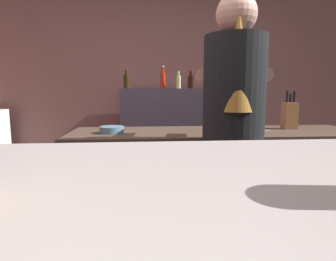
# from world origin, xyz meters

# --- Properties ---
(wall_back) EXTENTS (5.20, 0.10, 2.70)m
(wall_back) POSITION_xyz_m (0.00, 2.20, 1.35)
(wall_back) COLOR brown
(wall_back) RESTS_ON ground
(prep_counter) EXTENTS (2.10, 0.60, 0.91)m
(prep_counter) POSITION_xyz_m (0.35, 0.60, 0.46)
(prep_counter) COLOR #48362B
(prep_counter) RESTS_ON ground
(back_shelf) EXTENTS (0.99, 0.36, 1.23)m
(back_shelf) POSITION_xyz_m (0.05, 1.92, 0.61)
(back_shelf) COLOR #3D3441
(back_shelf) RESTS_ON ground
(bartender) EXTENTS (0.47, 0.54, 1.72)m
(bartender) POSITION_xyz_m (0.32, 0.15, 1.00)
(bartender) COLOR #2D2E3C
(bartender) RESTS_ON ground
(knife_block) EXTENTS (0.10, 0.08, 0.29)m
(knife_block) POSITION_xyz_m (0.93, 0.68, 1.02)
(knife_block) COLOR #95613E
(knife_block) RESTS_ON prep_counter
(mixing_bowl) EXTENTS (0.17, 0.17, 0.05)m
(mixing_bowl) POSITION_xyz_m (-0.40, 0.57, 0.94)
(mixing_bowl) COLOR slate
(mixing_bowl) RESTS_ON prep_counter
(chefs_knife) EXTENTS (0.24, 0.05, 0.01)m
(chefs_knife) POSITION_xyz_m (0.60, 0.55, 0.92)
(chefs_knife) COLOR silver
(chefs_knife) RESTS_ON prep_counter
(bottle_olive_oil) EXTENTS (0.05, 0.05, 0.21)m
(bottle_olive_oil) POSITION_xyz_m (0.21, 1.82, 1.31)
(bottle_olive_oil) COLOR #CACC84
(bottle_olive_oil) RESTS_ON back_shelf
(bottle_soy) EXTENTS (0.06, 0.06, 0.22)m
(bottle_soy) POSITION_xyz_m (-0.37, 1.88, 1.31)
(bottle_soy) COLOR black
(bottle_soy) RESTS_ON back_shelf
(bottle_vinegar) EXTENTS (0.07, 0.07, 0.21)m
(bottle_vinegar) POSITION_xyz_m (0.36, 1.89, 1.31)
(bottle_vinegar) COLOR black
(bottle_vinegar) RESTS_ON back_shelf
(bottle_hot_sauce) EXTENTS (0.06, 0.06, 0.25)m
(bottle_hot_sauce) POSITION_xyz_m (0.04, 1.88, 1.33)
(bottle_hot_sauce) COLOR red
(bottle_hot_sauce) RESTS_ON back_shelf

